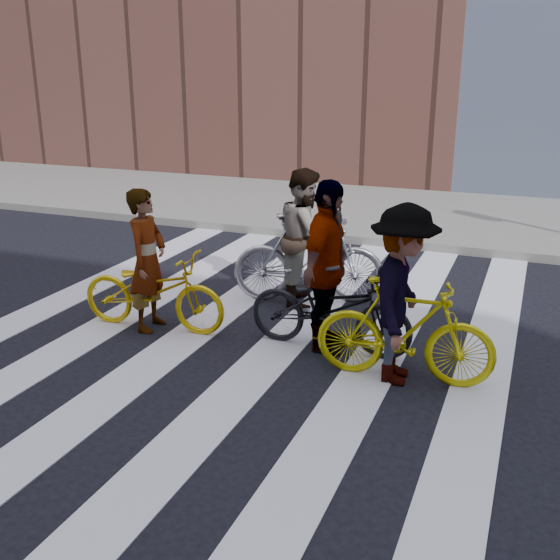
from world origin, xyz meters
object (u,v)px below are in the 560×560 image
Objects in this scene: rider_mid at (305,237)px; rider_right at (402,295)px; bike_silver_mid at (309,259)px; bike_yellow_right at (405,331)px; bike_dark_rear at (330,308)px; bike_yellow_left at (153,291)px; rider_rear at (326,267)px; rider_left at (147,260)px.

rider_right is at bearing -155.07° from rider_mid.
bike_silver_mid is at bearing -107.31° from rider_mid.
bike_yellow_right is (1.66, -1.82, -0.07)m from bike_silver_mid.
bike_yellow_right is 1.02m from bike_dark_rear.
rider_rear is at bearing -88.93° from bike_yellow_left.
bike_yellow_left is 3.07m from bike_yellow_right.
bike_yellow_left is 0.96× the size of rider_rear.
rider_mid is at bearing -44.99° from bike_yellow_left.
rider_rear reaches higher than bike_silver_mid.
rider_right is (3.06, -0.25, 0.05)m from rider_left.
rider_rear is at bearing -89.05° from rider_left.
bike_yellow_right reaches higher than bike_yellow_left.
bike_silver_mid is at bearing 28.04° from rider_rear.
bike_dark_rear is (2.14, 0.20, 0.01)m from bike_yellow_left.
bike_dark_rear is at bearing -169.14° from bike_silver_mid.
rider_right reaches higher than rider_left.
bike_silver_mid is 2.46m from bike_yellow_right.
bike_yellow_right is 2.52m from rider_mid.
bike_yellow_left is at bearing 81.48° from rider_right.
rider_rear is (0.69, -1.38, 0.35)m from bike_silver_mid.
rider_right is (1.61, -1.82, 0.30)m from bike_silver_mid.
rider_mid is (1.40, 1.58, 0.04)m from rider_left.
bike_dark_rear is at bearing -89.17° from rider_left.
rider_left is 2.11m from rider_mid.
bike_yellow_left is at bearing 122.03° from rider_mid.
rider_rear reaches higher than rider_right.
bike_yellow_left is at bearing 96.92° from rider_rear.
bike_dark_rear is 0.46m from rider_rear.
bike_yellow_left is 2.15m from bike_dark_rear.
rider_mid is at bearing 39.28° from bike_yellow_right.
bike_yellow_left is at bearing 96.80° from bike_dark_rear.
rider_mid is (-0.79, 1.38, 0.40)m from bike_dark_rear.
bike_yellow_right is 0.95× the size of bike_dark_rear.
rider_left is at bearing 121.00° from rider_mid.
rider_rear is at bearing 60.30° from rider_right.
rider_right is at bearing -98.96° from rider_left.
rider_left is 0.94× the size of rider_right.
bike_silver_mid is (1.40, 1.58, 0.12)m from bike_yellow_left.
rider_left reaches higher than bike_dark_rear.
bike_yellow_left is at bearing -94.33° from rider_left.
rider_rear is (2.09, 0.20, 0.48)m from bike_yellow_left.
rider_left is at bearing 120.00° from bike_silver_mid.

